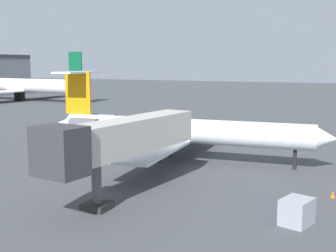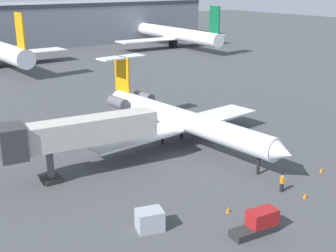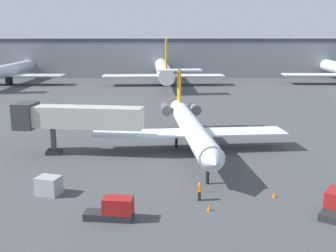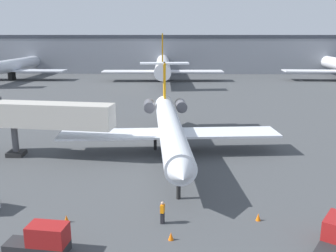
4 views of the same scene
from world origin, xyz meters
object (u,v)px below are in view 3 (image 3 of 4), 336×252
(parked_airliner_west_mid, at_px, (163,70))
(parked_airliner_west_end, at_px, (8,71))
(regional_jet, at_px, (190,125))
(baggage_tug_trailing, at_px, (114,210))
(traffic_cone_mid, at_px, (123,198))
(traffic_cone_near, at_px, (209,208))
(cargo_container_uld, at_px, (49,186))
(jet_bridge, at_px, (70,117))
(traffic_cone_far, at_px, (274,195))
(ground_crew_marshaller, at_px, (199,191))
(baggage_tug_lead, at_px, (334,203))

(parked_airliner_west_mid, bearing_deg, parked_airliner_west_end, 178.29)
(regional_jet, height_order, baggage_tug_trailing, regional_jet)
(traffic_cone_mid, bearing_deg, traffic_cone_near, -16.29)
(cargo_container_uld, relative_size, parked_airliner_west_mid, 0.06)
(jet_bridge, xyz_separation_m, traffic_cone_far, (21.68, -14.16, -4.43))
(traffic_cone_far, height_order, parked_airliner_west_end, parked_airliner_west_end)
(ground_crew_marshaller, distance_m, traffic_cone_near, 2.39)
(traffic_cone_mid, distance_m, parked_airliner_west_end, 94.11)
(ground_crew_marshaller, bearing_deg, traffic_cone_near, -73.84)
(traffic_cone_mid, bearing_deg, parked_airliner_west_mid, 87.29)
(ground_crew_marshaller, distance_m, cargo_container_uld, 14.16)
(traffic_cone_near, height_order, traffic_cone_far, same)
(regional_jet, distance_m, parked_airliner_west_end, 83.20)
(jet_bridge, relative_size, traffic_cone_near, 29.33)
(baggage_tug_lead, xyz_separation_m, baggage_tug_trailing, (-18.44, -1.04, 0.00))
(baggage_tug_trailing, bearing_deg, regional_jet, 70.06)
(baggage_tug_trailing, relative_size, cargo_container_uld, 1.66)
(jet_bridge, xyz_separation_m, traffic_cone_mid, (7.70, -14.73, -4.43))
(cargo_container_uld, bearing_deg, jet_bridge, 92.70)
(baggage_tug_lead, height_order, traffic_cone_near, baggage_tug_lead)
(ground_crew_marshaller, relative_size, baggage_tug_lead, 0.41)
(jet_bridge, xyz_separation_m, parked_airliner_west_mid, (11.65, 68.65, -0.40))
(traffic_cone_far, height_order, parked_airliner_west_mid, parked_airliner_west_mid)
(baggage_tug_lead, xyz_separation_m, parked_airliner_west_mid, (-14.17, 86.16, 3.47))
(baggage_tug_trailing, height_order, traffic_cone_far, baggage_tug_trailing)
(baggage_tug_trailing, height_order, traffic_cone_mid, baggage_tug_trailing)
(traffic_cone_mid, relative_size, parked_airliner_west_end, 0.01)
(traffic_cone_mid, xyz_separation_m, parked_airliner_west_mid, (3.95, 83.39, 4.03))
(regional_jet, distance_m, parked_airliner_west_mid, 66.74)
(ground_crew_marshaller, relative_size, traffic_cone_far, 3.07)
(traffic_cone_near, height_order, traffic_cone_mid, same)
(ground_crew_marshaller, distance_m, traffic_cone_mid, 7.00)
(parked_airliner_west_end, bearing_deg, parked_airliner_west_mid, -1.71)
(baggage_tug_trailing, distance_m, parked_airliner_west_mid, 87.38)
(parked_airliner_west_end, bearing_deg, baggage_tug_trailing, -65.43)
(jet_bridge, bearing_deg, traffic_cone_mid, -62.40)
(ground_crew_marshaller, height_order, baggage_tug_trailing, baggage_tug_trailing)
(ground_crew_marshaller, bearing_deg, baggage_tug_trailing, -152.35)
(baggage_tug_trailing, distance_m, traffic_cone_far, 14.96)
(regional_jet, xyz_separation_m, cargo_container_uld, (-14.23, -15.06, -2.43))
(baggage_tug_trailing, relative_size, parked_airliner_west_mid, 0.10)
(cargo_container_uld, relative_size, parked_airliner_west_end, 0.07)
(traffic_cone_mid, bearing_deg, regional_jet, 66.89)
(baggage_tug_trailing, xyz_separation_m, traffic_cone_near, (7.94, 1.59, -0.56))
(regional_jet, relative_size, ground_crew_marshaller, 18.57)
(traffic_cone_mid, distance_m, parked_airliner_west_mid, 83.58)
(regional_jet, bearing_deg, traffic_cone_near, -88.55)
(parked_airliner_west_mid, bearing_deg, baggage_tug_trailing, -92.80)
(ground_crew_marshaller, bearing_deg, jet_bridge, 134.90)
(jet_bridge, height_order, baggage_tug_trailing, jet_bridge)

